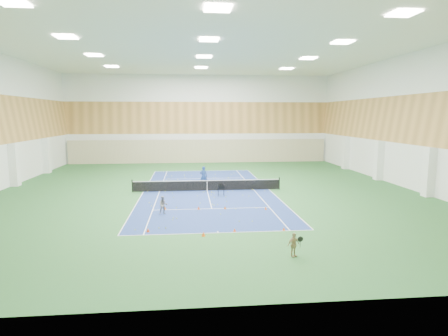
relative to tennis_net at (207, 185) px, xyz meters
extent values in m
plane|color=#285E2C|center=(0.00, 0.00, -0.55)|extent=(40.00, 40.00, 0.00)
cube|color=navy|center=(0.00, 0.00, -0.55)|extent=(10.97, 23.77, 0.01)
cube|color=#C6B793|center=(0.00, 19.75, 1.05)|extent=(35.40, 0.16, 3.20)
imported|color=navy|center=(-0.21, 2.21, 0.38)|extent=(0.77, 0.60, 1.86)
imported|color=gray|center=(-3.30, -7.46, 0.06)|extent=(0.65, 0.55, 1.21)
imported|color=#9E895A|center=(3.20, -15.72, 0.02)|extent=(0.73, 0.53, 1.15)
cone|color=orange|center=(-3.28, -6.27, -0.43)|extent=(0.22, 0.22, 0.24)
cone|color=#DD4B0B|center=(-0.93, -6.48, -0.43)|extent=(0.21, 0.21, 0.23)
cone|color=orange|center=(0.92, -6.56, -0.44)|extent=(0.20, 0.20, 0.22)
cone|color=#D64C0B|center=(3.73, -6.98, -0.44)|extent=(0.20, 0.20, 0.22)
cone|color=#F1410C|center=(-3.92, -11.34, -0.44)|extent=(0.20, 0.20, 0.22)
cone|color=#EE590C|center=(-0.84, -12.35, -0.43)|extent=(0.22, 0.22, 0.25)
cone|color=#E5460C|center=(0.95, -11.75, -0.45)|extent=(0.19, 0.19, 0.21)
cone|color=#E5510C|center=(3.77, -11.79, -0.45)|extent=(0.18, 0.18, 0.20)
camera|label=1|loc=(-1.61, -31.98, 5.95)|focal=30.00mm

